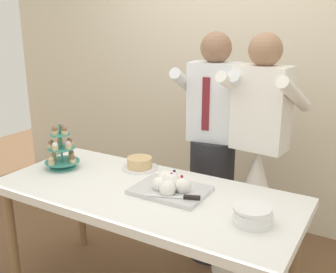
% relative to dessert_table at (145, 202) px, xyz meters
% --- Properties ---
extents(rear_wall, '(5.20, 0.10, 2.90)m').
position_rel_dessert_table_xyz_m(rear_wall, '(0.00, 1.45, 0.75)').
color(rear_wall, beige).
rests_on(rear_wall, ground_plane).
extents(dessert_table, '(1.80, 0.80, 0.78)m').
position_rel_dessert_table_xyz_m(dessert_table, '(0.00, 0.00, 0.00)').
color(dessert_table, white).
rests_on(dessert_table, ground_plane).
extents(cupcake_stand, '(0.23, 0.23, 0.31)m').
position_rel_dessert_table_xyz_m(cupcake_stand, '(-0.68, 0.03, 0.19)').
color(cupcake_stand, teal).
rests_on(cupcake_stand, dessert_table).
extents(main_cake_tray, '(0.43, 0.32, 0.13)m').
position_rel_dessert_table_xyz_m(main_cake_tray, '(0.15, 0.05, 0.11)').
color(main_cake_tray, silver).
rests_on(main_cake_tray, dessert_table).
extents(plate_stack, '(0.20, 0.20, 0.09)m').
position_rel_dessert_table_xyz_m(plate_stack, '(0.67, -0.06, 0.12)').
color(plate_stack, white).
rests_on(plate_stack, dessert_table).
extents(round_cake, '(0.24, 0.24, 0.08)m').
position_rel_dessert_table_xyz_m(round_cake, '(-0.22, 0.28, 0.11)').
color(round_cake, white).
rests_on(round_cake, dessert_table).
extents(person_groom, '(0.52, 0.55, 1.66)m').
position_rel_dessert_table_xyz_m(person_groom, '(0.12, 0.70, 0.05)').
color(person_groom, '#232328').
rests_on(person_groom, ground_plane).
extents(person_bride, '(0.56, 0.56, 1.66)m').
position_rel_dessert_table_xyz_m(person_bride, '(0.46, 0.66, -0.12)').
color(person_bride, white).
rests_on(person_bride, ground_plane).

